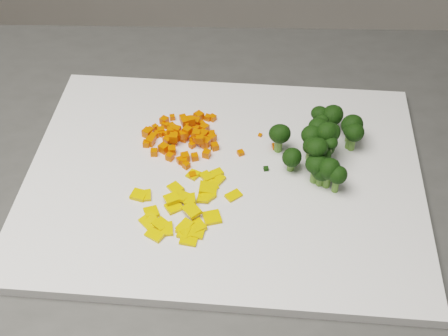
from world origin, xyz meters
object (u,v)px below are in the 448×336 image
(broccoli_pile, at_px, (318,141))
(carrot_pile, at_px, (186,131))
(cutting_board, at_px, (224,178))
(pepper_pile, at_px, (188,199))

(broccoli_pile, bearing_deg, carrot_pile, -175.77)
(cutting_board, bearing_deg, pepper_pile, -113.41)
(carrot_pile, bearing_deg, cutting_board, -36.15)
(carrot_pile, distance_m, broccoli_pile, 0.16)
(cutting_board, relative_size, broccoli_pile, 3.75)
(carrot_pile, bearing_deg, pepper_pile, -70.29)
(cutting_board, bearing_deg, broccoli_pile, 30.02)
(pepper_pile, distance_m, broccoli_pile, 0.17)
(cutting_board, xyz_separation_m, broccoli_pile, (0.10, 0.06, 0.04))
(carrot_pile, bearing_deg, broccoli_pile, 4.23)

